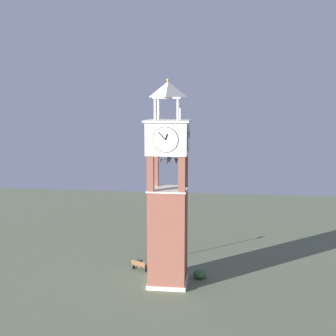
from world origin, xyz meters
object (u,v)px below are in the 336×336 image
(clock_tower, at_px, (168,203))
(park_bench, at_px, (139,265))
(lamp_post, at_px, (174,233))
(trash_bin, at_px, (140,263))

(clock_tower, height_order, park_bench, clock_tower)
(lamp_post, height_order, trash_bin, lamp_post)
(clock_tower, xyz_separation_m, park_bench, (-2.74, -3.12, -6.83))
(clock_tower, distance_m, trash_bin, 8.40)
(clock_tower, distance_m, lamp_post, 8.22)
(lamp_post, distance_m, trash_bin, 4.92)
(clock_tower, relative_size, park_bench, 10.92)
(clock_tower, bearing_deg, trash_bin, -137.79)
(lamp_post, bearing_deg, clock_tower, 1.43)
(park_bench, xyz_separation_m, lamp_post, (-3.98, 2.95, 2.10))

